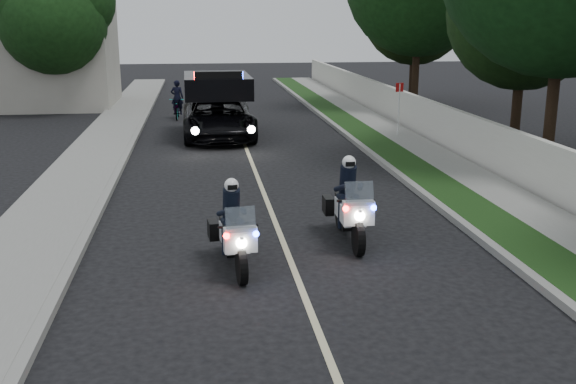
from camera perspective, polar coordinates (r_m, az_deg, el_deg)
name	(u,v)px	position (r m, az deg, el deg)	size (l,w,h in m)	color
ground	(300,286)	(11.82, 1.06, -8.00)	(120.00, 120.00, 0.00)	black
curb_right	(378,160)	(22.03, 7.69, 2.75)	(0.20, 60.00, 0.15)	gray
grass_verge	(399,159)	(22.22, 9.44, 2.80)	(1.20, 60.00, 0.16)	#193814
sidewalk_right	(438,158)	(22.63, 12.59, 2.86)	(1.40, 60.00, 0.16)	gray
property_wall	(468,137)	(22.88, 15.04, 4.54)	(0.22, 60.00, 1.50)	beige
curb_left	(121,167)	(21.40, -14.02, 2.10)	(0.20, 60.00, 0.15)	gray
sidewalk_left	(84,168)	(21.55, -16.93, 1.99)	(2.00, 60.00, 0.16)	gray
building_far	(32,39)	(37.73, -20.90, 12.06)	(8.00, 6.00, 7.00)	#A8A396
lane_marking	(253,165)	(21.34, -3.00, 2.29)	(0.12, 50.00, 0.01)	#BFB78C
police_moto_left	(234,267)	(12.72, -4.58, -6.37)	(0.70, 1.99, 1.69)	silver
police_moto_right	(349,241)	(14.19, 5.17, -4.14)	(0.74, 2.12, 1.80)	silver
police_suv	(219,137)	(26.50, -5.90, 4.63)	(2.70, 5.82, 2.83)	black
bicycle	(178,119)	(31.76, -9.32, 6.16)	(0.64, 1.84, 0.97)	black
cyclist	(178,119)	(31.76, -9.32, 6.16)	(0.57, 0.38, 1.58)	black
sign_post	(398,138)	(26.53, 9.29, 4.53)	(0.35, 0.35, 2.21)	#9E250B
tree_right_b	(546,165)	(22.81, 21.05, 2.12)	(7.58, 7.58, 12.63)	#133A14
tree_right_c	(513,144)	(26.44, 18.60, 3.92)	(5.48, 5.48, 9.14)	#163210
tree_right_d	(414,109)	(35.32, 10.63, 6.94)	(7.31, 7.31, 12.18)	#163D14
tree_right_e	(411,103)	(38.02, 10.42, 7.48)	(5.69, 5.69, 9.48)	#1B3310
tree_left_near	(61,113)	(35.11, -18.75, 6.38)	(5.16, 5.16, 8.60)	#163A13
tree_left_far	(49,107)	(37.79, -19.63, 6.83)	(5.93, 5.93, 9.88)	black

